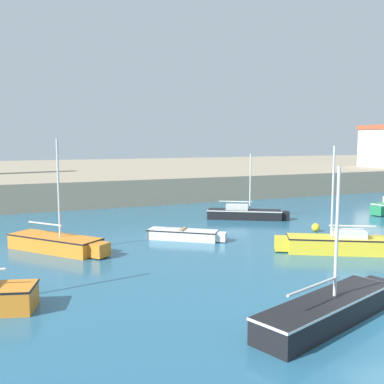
% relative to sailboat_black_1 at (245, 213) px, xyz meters
% --- Properties ---
extents(quay_seawall, '(120.00, 40.00, 2.18)m').
position_rel_sailboat_black_1_xyz_m(quay_seawall, '(-3.83, 28.34, 0.68)').
color(quay_seawall, gray).
rests_on(quay_seawall, ground).
extents(sailboat_black_1, '(5.23, 3.63, 4.47)m').
position_rel_sailboat_black_1_xyz_m(sailboat_black_1, '(0.00, 0.00, 0.00)').
color(sailboat_black_1, black).
rests_on(sailboat_black_1, ground).
extents(dinghy_white_4, '(3.94, 3.29, 0.62)m').
position_rel_sailboat_black_1_xyz_m(dinghy_white_4, '(-6.20, -4.30, -0.12)').
color(dinghy_white_4, white).
rests_on(dinghy_white_4, ground).
extents(sailboat_yellow_7, '(5.29, 3.65, 5.12)m').
position_rel_sailboat_black_1_xyz_m(sailboat_yellow_7, '(-0.53, -9.76, 0.06)').
color(sailboat_yellow_7, yellow).
rests_on(sailboat_yellow_7, ground).
extents(sailboat_orange_8, '(4.43, 5.06, 5.46)m').
position_rel_sailboat_black_1_xyz_m(sailboat_orange_8, '(-12.88, -4.22, 0.01)').
color(sailboat_orange_8, orange).
rests_on(sailboat_orange_8, ground).
extents(sailboat_black_9, '(6.15, 3.05, 4.64)m').
position_rel_sailboat_black_1_xyz_m(sailboat_black_9, '(-6.44, -16.30, 0.01)').
color(sailboat_black_9, black).
rests_on(sailboat_black_9, ground).
extents(mooring_buoy, '(0.49, 0.49, 0.49)m').
position_rel_sailboat_black_1_xyz_m(mooring_buoy, '(1.76, -5.30, -0.17)').
color(mooring_buoy, yellow).
rests_on(mooring_buoy, ground).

